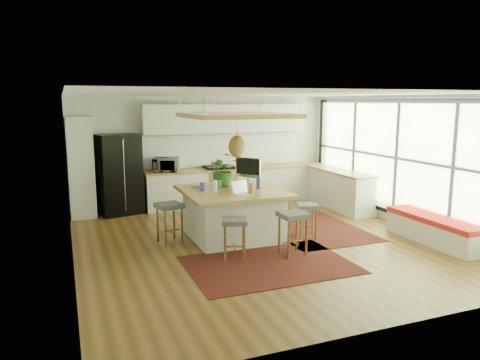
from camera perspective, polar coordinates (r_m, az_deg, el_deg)
name	(u,v)px	position (r m, az deg, el deg)	size (l,w,h in m)	color
floor	(260,242)	(8.51, 2.50, -7.77)	(7.00, 7.00, 0.00)	#533717
ceiling	(261,94)	(8.11, 2.65, 10.72)	(7.00, 7.00, 0.00)	white
wall_back	(204,151)	(11.47, -4.54, 3.69)	(6.50, 6.50, 0.00)	silver
wall_front	(390,215)	(5.26, 18.23, -4.15)	(6.50, 6.50, 0.00)	silver
wall_left	(68,182)	(7.52, -20.72, -0.18)	(7.00, 7.00, 0.00)	silver
wall_right	(405,161)	(9.96, 19.94, 2.20)	(7.00, 7.00, 0.00)	silver
window_wall	(404,159)	(9.94, 19.83, 2.48)	(0.10, 6.20, 2.60)	black
pantry	(81,167)	(10.70, -19.31, 1.51)	(0.55, 0.60, 2.25)	silver
back_counter_base	(229,187)	(11.47, -1.38, -0.87)	(4.20, 0.60, 0.88)	silver
back_counter_top	(229,169)	(11.39, -1.39, 1.40)	(4.24, 0.64, 0.05)	olive
backsplash	(225,150)	(11.62, -1.90, 3.80)	(4.20, 0.02, 0.80)	white
upper_cabinets	(227,118)	(11.41, -1.66, 7.72)	(4.20, 0.34, 0.70)	silver
range	(220,185)	(11.38, -2.56, -0.66)	(0.76, 0.62, 1.00)	#A5A5AA
right_counter_base	(336,189)	(11.48, 11.91, -1.07)	(0.60, 2.50, 0.88)	silver
right_counter_top	(336,170)	(11.41, 11.99, 1.20)	(0.64, 2.54, 0.05)	olive
window_bench	(433,230)	(9.11, 23.08, -5.75)	(0.52, 2.00, 0.50)	silver
ceiling_panel	(237,130)	(8.38, -0.39, 6.26)	(1.86, 1.86, 0.80)	olive
rug_near	(269,265)	(7.39, 3.70, -10.54)	(2.60, 1.80, 0.01)	black
rug_right	(311,228)	(9.49, 8.94, -5.99)	(1.80, 2.60, 0.01)	black
fridge	(119,174)	(10.79, -14.98, 0.72)	(0.92, 0.72, 1.84)	black
island	(233,214)	(8.67, -0.93, -4.24)	(1.85, 1.85, 0.93)	olive
stool_near_left	(234,238)	(7.53, -0.70, -7.31)	(0.40, 0.40, 0.68)	#474D4E
stool_near_right	(293,235)	(7.78, 6.62, -6.81)	(0.44, 0.44, 0.74)	#474D4E
stool_right_front	(307,219)	(8.80, 8.37, -4.87)	(0.39, 0.39, 0.65)	#474D4E
stool_right_back	(283,208)	(9.67, 5.38, -3.46)	(0.41, 0.41, 0.70)	#474D4E
stool_left_side	(170,224)	(8.48, -8.79, -5.44)	(0.44, 0.44, 0.74)	#474D4E
laptop	(243,188)	(8.14, 0.43, -0.95)	(0.32, 0.35, 0.24)	#A5A5AA
monitor	(248,171)	(9.10, 1.01, 1.10)	(0.59, 0.21, 0.55)	#A5A5AA
microwave	(166,163)	(10.92, -9.28, 2.09)	(0.59, 0.33, 0.40)	#A5A5AA
island_plant	(223,173)	(8.91, -2.12, 0.90)	(0.60, 0.67, 0.52)	#1E4C19
island_bowl	(196,186)	(8.85, -5.54, -0.75)	(0.21, 0.21, 0.05)	silver
island_bottle_0	(203,186)	(8.47, -4.67, -0.73)	(0.07, 0.07, 0.19)	blue
island_bottle_1	(215,188)	(8.28, -3.18, -0.96)	(0.07, 0.07, 0.19)	white
island_bottle_2	(251,187)	(8.36, 1.38, -0.84)	(0.07, 0.07, 0.19)	#A95C38
island_bottle_3	(249,183)	(8.72, 1.10, -0.39)	(0.07, 0.07, 0.19)	silver
island_bottle_4	(218,183)	(8.71, -2.75, -0.41)	(0.07, 0.07, 0.19)	#497A58
island_bottle_5	(259,184)	(8.64, 2.40, -0.49)	(0.07, 0.07, 0.19)	blue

